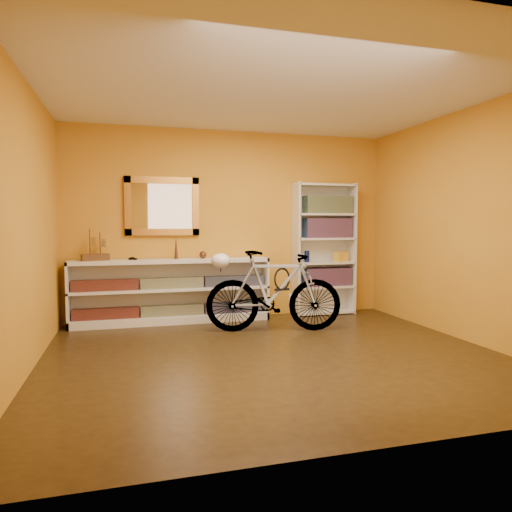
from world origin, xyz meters
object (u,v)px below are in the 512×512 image
object	(u,v)px
bicycle	(274,291)
helmet	(221,261)
bookcase	(324,249)
console_unit	(172,291)

from	to	relation	value
bicycle	helmet	distance (m)	0.75
bicycle	helmet	xyz separation A→B (m)	(-0.63, 0.13, 0.38)
bookcase	helmet	bearing A→B (deg)	-156.42
console_unit	bookcase	world-z (taller)	bookcase
helmet	bicycle	bearing A→B (deg)	-11.86
bicycle	helmet	world-z (taller)	bicycle
console_unit	bicycle	bearing A→B (deg)	-35.99
bookcase	helmet	xyz separation A→B (m)	(-1.67, -0.73, -0.08)
console_unit	helmet	world-z (taller)	helmet
bookcase	console_unit	bearing A→B (deg)	-179.35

